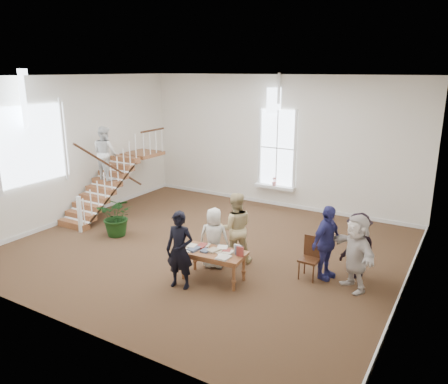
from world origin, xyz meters
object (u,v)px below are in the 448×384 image
Objects in this scene: woman_cluster_a at (326,242)px; woman_cluster_b at (358,245)px; floor_plant at (118,216)px; side_chair at (311,255)px; library_table at (213,255)px; person_yellow at (235,228)px; elderly_woman at (214,238)px; woman_cluster_c at (356,253)px; police_officer at (180,250)px.

woman_cluster_b is at bearing -37.92° from woman_cluster_a.
side_chair is (5.70, 0.31, -0.04)m from floor_plant.
library_table is at bearing -27.52° from woman_cluster_b.
person_yellow reaches higher than woman_cluster_a.
woman_cluster_a is at bearing 178.57° from elderly_woman.
woman_cluster_c is at bearing -1.95° from side_chair.
police_officer is 1.13× the size of woman_cluster_b.
floor_plant reaches higher than library_table.
woman_cluster_b reaches higher than library_table.
woman_cluster_c is 1.45× the size of floor_plant.
police_officer is 3.02m from side_chair.
police_officer reaches higher than library_table.
person_yellow is at bearing -46.43° from woman_cluster_b.
elderly_woman is at bearing 122.87° from woman_cluster_a.
woman_cluster_c is at bearing 2.14° from floor_plant.
woman_cluster_a is (2.21, 0.30, -0.03)m from person_yellow.
person_yellow is (-0.05, 1.10, 0.28)m from library_table.
woman_cluster_b is at bearing 142.81° from woman_cluster_c.
floor_plant is at bearing -53.58° from woman_cluster_b.
person_yellow is 3.80m from floor_plant.
woman_cluster_c is at bearing 146.09° from person_yellow.
library_table is 3.33m from woman_cluster_b.
woman_cluster_c reaches higher than library_table.
person_yellow reaches higher than police_officer.
woman_cluster_c is at bearing -90.46° from woman_cluster_a.
library_table is at bearing 138.16° from woman_cluster_a.
side_chair is (2.21, 0.66, -0.20)m from elderly_woman.
library_table is 2.25m from side_chair.
side_chair is at bearing 29.39° from police_officer.
elderly_woman is 3.51m from floor_plant.
elderly_woman reaches higher than floor_plant.
woman_cluster_b is at bearing 34.75° from side_chair.
woman_cluster_b is 6.66m from floor_plant.
woman_cluster_c is at bearing 18.13° from library_table.
woman_cluster_c is at bearing 18.92° from police_officer.
side_chair is at bearing 177.52° from elderly_woman.
woman_cluster_c reaches higher than elderly_woman.
elderly_woman is at bearing 115.39° from library_table.
person_yellow reaches higher than woman_cluster_c.
woman_cluster_c is (3.32, 1.85, -0.01)m from police_officer.
floor_plant is at bearing -134.87° from woman_cluster_c.
floor_plant is at bearing 144.55° from police_officer.
elderly_woman is 3.28m from woman_cluster_c.
library_table is 1.03× the size of elderly_woman.
library_table is 0.71m from elderly_woman.
elderly_woman reaches higher than side_chair.
woman_cluster_a reaches higher than floor_plant.
library_table is 1.30× the size of floor_plant.
woman_cluster_a is 0.76m from woman_cluster_b.
elderly_woman is at bearing -39.47° from woman_cluster_b.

